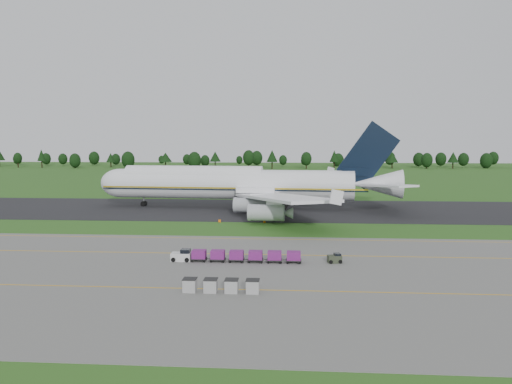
# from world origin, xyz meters

# --- Properties ---
(ground) EXTENTS (600.00, 600.00, 0.00)m
(ground) POSITION_xyz_m (0.00, 0.00, 0.00)
(ground) COLOR #265319
(ground) RESTS_ON ground
(apron) EXTENTS (300.00, 52.00, 0.06)m
(apron) POSITION_xyz_m (0.00, -34.00, 0.03)
(apron) COLOR #61605C
(apron) RESTS_ON ground
(taxiway) EXTENTS (300.00, 40.00, 0.08)m
(taxiway) POSITION_xyz_m (0.00, 28.00, 0.04)
(taxiway) COLOR black
(taxiway) RESTS_ON ground
(apron_markings) EXTENTS (300.00, 30.20, 0.01)m
(apron_markings) POSITION_xyz_m (0.00, -26.98, 0.06)
(apron_markings) COLOR #D3950C
(apron_markings) RESTS_ON apron
(tree_line) EXTENTS (526.57, 22.59, 11.88)m
(tree_line) POSITION_xyz_m (-12.79, 219.62, 6.18)
(tree_line) COLOR black
(tree_line) RESTS_ON ground
(aircraft) EXTENTS (78.67, 76.58, 22.10)m
(aircraft) POSITION_xyz_m (-3.92, 30.54, 6.31)
(aircraft) COLOR white
(aircraft) RESTS_ON ground
(baggage_train) EXTENTS (18.57, 1.68, 1.62)m
(baggage_train) POSITION_xyz_m (1.26, -26.83, 0.94)
(baggage_train) COLOR silver
(baggage_train) RESTS_ON apron
(utility_cart) EXTENTS (2.10, 1.47, 1.06)m
(utility_cart) POSITION_xyz_m (15.47, -26.41, 0.58)
(utility_cart) COLOR #303726
(utility_cart) RESTS_ON apron
(uld_row) EXTENTS (8.74, 1.54, 1.52)m
(uld_row) POSITION_xyz_m (1.39, -41.16, 0.83)
(uld_row) COLOR #999999
(uld_row) RESTS_ON apron
(edge_markers) EXTENTS (10.01, 0.30, 0.60)m
(edge_markers) POSITION_xyz_m (-0.99, 7.50, 0.27)
(edge_markers) COLOR orange
(edge_markers) RESTS_ON ground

